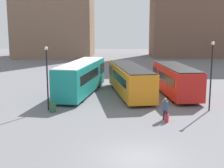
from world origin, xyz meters
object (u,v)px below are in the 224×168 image
at_px(trash_bin, 53,107).
at_px(lamp_post_1, 211,71).
at_px(bus_1, 130,79).
at_px(traveler, 165,107).
at_px(bus_2, 176,80).
at_px(bus_0, 82,77).
at_px(suitcase, 167,118).
at_px(lamp_post_0, 47,73).

bearing_deg(trash_bin, lamp_post_1, 2.92).
relative_size(bus_1, traveler, 7.00).
distance_m(bus_1, bus_2, 4.56).
height_order(bus_1, traveler, bus_1).
bearing_deg(bus_2, trash_bin, 113.75).
relative_size(bus_2, lamp_post_1, 1.67).
height_order(bus_0, lamp_post_1, lamp_post_1).
bearing_deg(suitcase, lamp_post_1, -30.79).
distance_m(traveler, lamp_post_0, 9.71).
relative_size(bus_2, lamp_post_0, 1.80).
bearing_deg(suitcase, traveler, 28.94).
bearing_deg(traveler, lamp_post_0, 94.74).
xyz_separation_m(suitcase, lamp_post_0, (-9.20, 3.09, 2.80)).
xyz_separation_m(bus_0, bus_2, (9.40, -0.65, -0.17)).
bearing_deg(bus_0, suitcase, -133.68).
bearing_deg(bus_1, suitcase, -175.62).
relative_size(bus_0, traveler, 6.85).
xyz_separation_m(bus_0, lamp_post_1, (11.11, -6.34, 1.54)).
xyz_separation_m(traveler, trash_bin, (-8.66, 1.99, -0.56)).
distance_m(bus_0, suitcase, 11.99).
height_order(bus_1, bus_2, bus_2).
bearing_deg(bus_0, bus_1, -82.91).
xyz_separation_m(suitcase, trash_bin, (-8.73, 2.50, 0.14)).
distance_m(bus_1, lamp_post_0, 9.40).
bearing_deg(bus_0, lamp_post_0, 171.68).
xyz_separation_m(bus_2, trash_bin, (-10.96, -6.34, -1.17)).
bearing_deg(suitcase, bus_2, 6.39).
bearing_deg(bus_2, bus_0, 79.76).
xyz_separation_m(bus_1, trash_bin, (-6.42, -6.81, -1.15)).
bearing_deg(lamp_post_0, traveler, -15.77).
bearing_deg(bus_1, bus_0, 78.27).
distance_m(suitcase, trash_bin, 9.09).
xyz_separation_m(bus_0, trash_bin, (-1.56, -6.99, -1.33)).
relative_size(traveler, suitcase, 2.03).
relative_size(bus_1, trash_bin, 13.68).
bearing_deg(lamp_post_1, lamp_post_0, -179.73).
xyz_separation_m(traveler, lamp_post_0, (-9.13, 2.58, 2.10)).
height_order(traveler, suitcase, traveler).
bearing_deg(lamp_post_0, trash_bin, -51.43).
height_order(bus_0, lamp_post_0, lamp_post_0).
xyz_separation_m(bus_2, suitcase, (-2.23, -8.85, -1.30)).
distance_m(bus_0, bus_1, 4.87).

